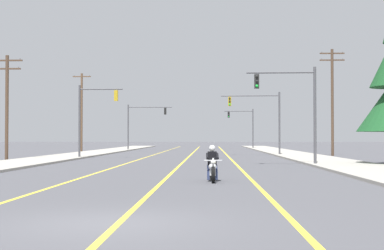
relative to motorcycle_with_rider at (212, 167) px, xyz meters
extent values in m
plane|color=#47474C|center=(-2.24, -10.85, -0.59)|extent=(400.00, 400.00, 0.00)
cube|color=yellow|center=(-2.00, 34.15, -0.58)|extent=(0.16, 100.00, 0.01)
cube|color=yellow|center=(-5.72, 34.15, -0.58)|extent=(0.16, 100.00, 0.01)
cube|color=yellow|center=(1.63, 34.15, -0.58)|extent=(0.16, 100.00, 0.01)
cube|color=#9E998E|center=(8.27, 29.15, -0.52)|extent=(4.40, 110.00, 0.14)
cube|color=#9E998E|center=(-12.76, 29.15, -0.52)|extent=(4.40, 110.00, 0.14)
cylinder|color=black|center=(0.03, -0.82, -0.27)|extent=(0.14, 0.64, 0.64)
cylinder|color=black|center=(-0.02, 0.72, -0.27)|extent=(0.14, 0.64, 0.64)
cylinder|color=silver|center=(0.02, -0.72, 0.05)|extent=(0.08, 0.33, 0.68)
sphere|color=white|center=(0.03, -0.87, 0.23)|extent=(0.20, 0.20, 0.20)
cylinder|color=silver|center=(0.02, -0.67, 0.28)|extent=(0.70, 0.07, 0.04)
ellipsoid|color=#B7BABF|center=(0.01, -0.17, 0.01)|extent=(0.34, 0.57, 0.28)
cube|color=silver|center=(0.00, -0.05, -0.22)|extent=(0.25, 0.45, 0.24)
cube|color=black|center=(-0.01, 0.27, -0.05)|extent=(0.30, 0.53, 0.12)
cube|color=#B7BABF|center=(-0.02, 0.67, 0.03)|extent=(0.21, 0.37, 0.08)
cylinder|color=silver|center=(-0.15, 0.35, -0.29)|extent=(0.10, 0.55, 0.08)
cube|color=black|center=(-0.01, 0.23, 0.33)|extent=(0.37, 0.25, 0.56)
sphere|color=silver|center=(-0.01, 0.21, 0.74)|extent=(0.26, 0.26, 0.26)
cylinder|color=navy|center=(0.14, 0.09, -0.05)|extent=(0.15, 0.44, 0.30)
cylinder|color=navy|center=(0.16, -0.08, -0.35)|extent=(0.11, 0.16, 0.35)
cylinder|color=black|center=(0.20, -0.02, 0.43)|extent=(0.12, 0.53, 0.27)
cylinder|color=navy|center=(-0.14, 0.09, -0.05)|extent=(0.15, 0.44, 0.30)
cylinder|color=navy|center=(-0.16, -0.09, -0.35)|extent=(0.11, 0.16, 0.35)
cylinder|color=black|center=(-0.20, -0.04, 0.43)|extent=(0.12, 0.53, 0.27)
cylinder|color=#47474C|center=(6.49, 12.55, 2.51)|extent=(0.18, 0.18, 6.20)
cylinder|color=#47474C|center=(4.36, 12.59, 5.26)|extent=(4.27, 0.19, 0.11)
cube|color=black|center=(2.87, 12.62, 4.71)|extent=(0.30, 0.25, 0.90)
sphere|color=black|center=(2.87, 12.47, 5.01)|extent=(0.18, 0.18, 0.18)
sphere|color=black|center=(2.87, 12.47, 4.71)|extent=(0.18, 0.18, 0.18)
sphere|color=green|center=(2.87, 12.47, 4.41)|extent=(0.18, 0.18, 0.18)
cylinder|color=#47474C|center=(-11.12, 24.25, 2.51)|extent=(0.18, 0.18, 6.20)
cylinder|color=#47474C|center=(-9.29, 24.22, 5.26)|extent=(3.67, 0.18, 0.11)
cube|color=#B79319|center=(-8.00, 24.19, 4.71)|extent=(0.30, 0.25, 0.90)
sphere|color=black|center=(-8.00, 24.35, 5.01)|extent=(0.18, 0.18, 0.18)
sphere|color=black|center=(-8.00, 24.35, 4.71)|extent=(0.18, 0.18, 0.18)
sphere|color=green|center=(-8.00, 24.35, 4.41)|extent=(0.18, 0.18, 0.18)
cylinder|color=#47474C|center=(6.71, 31.88, 2.51)|extent=(0.18, 0.18, 6.20)
cylinder|color=#47474C|center=(3.87, 32.03, 5.26)|extent=(5.69, 0.41, 0.11)
cube|color=#B79319|center=(1.88, 32.13, 4.71)|extent=(0.31, 0.26, 0.90)
sphere|color=black|center=(1.88, 31.98, 5.01)|extent=(0.18, 0.18, 0.18)
sphere|color=black|center=(1.88, 31.98, 4.71)|extent=(0.18, 0.18, 0.18)
sphere|color=green|center=(1.88, 31.98, 4.41)|extent=(0.18, 0.18, 0.18)
cylinder|color=#47474C|center=(-11.10, 52.25, 2.51)|extent=(0.18, 0.18, 6.20)
cylinder|color=#47474C|center=(-8.14, 52.23, 5.26)|extent=(5.92, 0.15, 0.11)
cube|color=black|center=(-6.07, 52.22, 4.71)|extent=(0.30, 0.24, 0.90)
sphere|color=black|center=(-6.07, 52.37, 5.01)|extent=(0.18, 0.18, 0.18)
sphere|color=black|center=(-6.07, 52.37, 4.71)|extent=(0.18, 0.18, 0.18)
sphere|color=green|center=(-6.07, 52.37, 4.41)|extent=(0.18, 0.18, 0.18)
cylinder|color=#47474C|center=(6.68, 64.23, 2.51)|extent=(0.18, 0.18, 6.20)
cylinder|color=#47474C|center=(4.45, 64.16, 5.26)|extent=(4.45, 0.25, 0.11)
cube|color=black|center=(2.90, 64.11, 4.71)|extent=(0.31, 0.25, 0.90)
sphere|color=black|center=(2.90, 63.95, 5.01)|extent=(0.18, 0.18, 0.18)
sphere|color=black|center=(2.90, 63.95, 4.71)|extent=(0.18, 0.18, 0.18)
sphere|color=green|center=(2.90, 63.95, 4.41)|extent=(0.18, 0.18, 0.18)
cylinder|color=#4C3828|center=(-15.91, 20.33, 3.50)|extent=(0.26, 0.26, 8.18)
cube|color=#4C3828|center=(-15.91, 20.33, 7.19)|extent=(2.40, 0.12, 0.12)
cylinder|color=slate|center=(-14.90, 20.33, 7.29)|extent=(0.08, 0.08, 0.12)
cube|color=#4C3828|center=(-15.91, 20.33, 6.54)|extent=(2.12, 0.12, 0.12)
cylinder|color=slate|center=(-15.02, 20.33, 6.64)|extent=(0.08, 0.08, 0.12)
cylinder|color=#4C3828|center=(11.69, 31.17, 4.54)|extent=(0.26, 0.26, 10.25)
cube|color=#4C3828|center=(11.69, 31.17, 9.27)|extent=(2.35, 0.12, 0.12)
cylinder|color=slate|center=(10.71, 31.17, 9.37)|extent=(0.08, 0.08, 0.12)
cylinder|color=slate|center=(12.68, 31.17, 9.37)|extent=(0.08, 0.08, 0.12)
cube|color=#4C3828|center=(11.69, 31.17, 8.62)|extent=(2.36, 0.12, 0.12)
cylinder|color=slate|center=(10.70, 31.17, 8.72)|extent=(0.08, 0.08, 0.12)
cylinder|color=slate|center=(12.69, 31.17, 8.72)|extent=(0.08, 0.08, 0.12)
cylinder|color=brown|center=(-16.17, 46.73, 4.32)|extent=(0.26, 0.26, 9.82)
cube|color=brown|center=(-16.17, 46.73, 8.83)|extent=(2.29, 0.12, 0.12)
cylinder|color=slate|center=(-17.13, 46.73, 8.93)|extent=(0.08, 0.08, 0.12)
cylinder|color=slate|center=(-15.20, 46.73, 8.93)|extent=(0.08, 0.08, 0.12)
camera|label=1|loc=(-0.12, -22.32, 1.19)|focal=51.88mm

